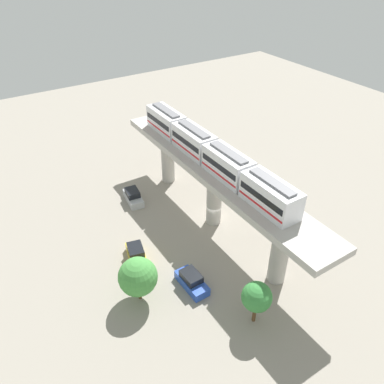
% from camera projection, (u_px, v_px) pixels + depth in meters
% --- Properties ---
extents(ground_plane, '(120.00, 120.00, 0.00)m').
position_uv_depth(ground_plane, '(213.00, 221.00, 49.40)').
color(ground_plane, gray).
extents(viaduct, '(5.20, 35.80, 8.05)m').
position_uv_depth(viaduct, '(215.00, 181.00, 45.84)').
color(viaduct, '#B7B2AA').
rests_on(viaduct, ground).
extents(train, '(2.64, 27.45, 3.24)m').
position_uv_depth(train, '(210.00, 152.00, 44.77)').
color(train, silver).
rests_on(train, viaduct).
extents(parked_car_silver, '(2.36, 4.41, 1.76)m').
position_uv_depth(parked_car_silver, '(133.00, 197.00, 52.62)').
color(parked_car_silver, '#B2B5BA').
rests_on(parked_car_silver, ground).
extents(parked_car_blue, '(1.89, 4.24, 1.76)m').
position_uv_depth(parked_car_blue, '(192.00, 281.00, 40.04)').
color(parked_car_blue, '#284CB7').
rests_on(parked_car_blue, ground).
extents(parked_car_yellow, '(2.73, 4.50, 1.76)m').
position_uv_depth(parked_car_yellow, '(136.00, 254.00, 43.31)').
color(parked_car_yellow, yellow).
rests_on(parked_car_yellow, ground).
extents(tree_near_viaduct, '(3.94, 3.94, 5.06)m').
position_uv_depth(tree_near_viaduct, '(138.00, 277.00, 37.43)').
color(tree_near_viaduct, brown).
rests_on(tree_near_viaduct, ground).
extents(tree_mid_lot, '(2.88, 2.88, 4.83)m').
position_uv_depth(tree_mid_lot, '(257.00, 297.00, 35.03)').
color(tree_mid_lot, brown).
rests_on(tree_mid_lot, ground).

